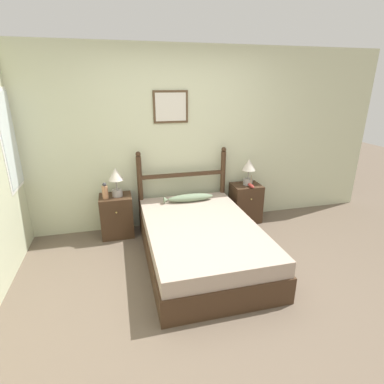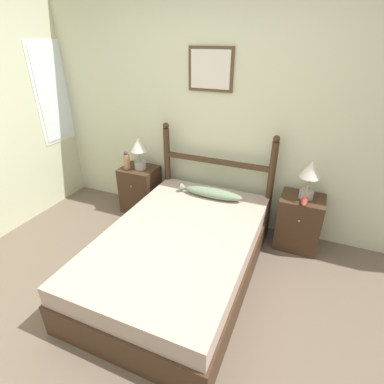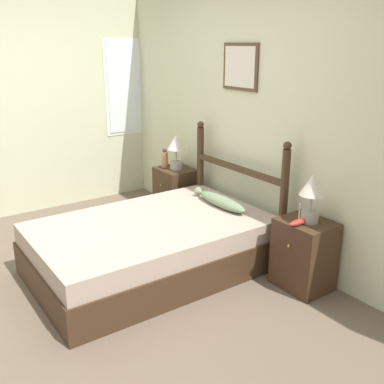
{
  "view_description": "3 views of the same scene",
  "coord_description": "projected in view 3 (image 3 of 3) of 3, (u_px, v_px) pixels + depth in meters",
  "views": [
    {
      "loc": [
        -0.87,
        -2.5,
        2.05
      ],
      "look_at": [
        0.02,
        0.97,
        0.74
      ],
      "focal_mm": 28.0,
      "sensor_mm": 36.0,
      "label": 1
    },
    {
      "loc": [
        1.01,
        -1.41,
        2.05
      ],
      "look_at": [
        -0.04,
        1.05,
        0.65
      ],
      "focal_mm": 28.0,
      "sensor_mm": 36.0,
      "label": 2
    },
    {
      "loc": [
        3.23,
        -1.2,
        1.96
      ],
      "look_at": [
        0.07,
        1.02,
        0.67
      ],
      "focal_mm": 42.0,
      "sensor_mm": 36.0,
      "label": 3
    }
  ],
  "objects": [
    {
      "name": "fish_pillow",
      "position": [
        221.0,
        201.0,
        4.29
      ],
      "size": [
        0.71,
        0.16,
        0.1
      ],
      "color": "gray",
      "rests_on": "bed"
    },
    {
      "name": "nightstand_right",
      "position": [
        304.0,
        254.0,
        3.71
      ],
      "size": [
        0.44,
        0.39,
        0.59
      ],
      "color": "#3D2819",
      "rests_on": "ground_plane"
    },
    {
      "name": "wall_left",
      "position": [
        9.0,
        106.0,
        5.05
      ],
      "size": [
        0.08,
        6.4,
        2.55
      ],
      "color": "beige",
      "rests_on": "ground_plane"
    },
    {
      "name": "table_lamp_left",
      "position": [
        176.0,
        147.0,
        5.03
      ],
      "size": [
        0.2,
        0.2,
        0.4
      ],
      "color": "gray",
      "rests_on": "nightstand_left"
    },
    {
      "name": "nightstand_left",
      "position": [
        176.0,
        193.0,
        5.23
      ],
      "size": [
        0.44,
        0.39,
        0.59
      ],
      "color": "#3D2819",
      "rests_on": "ground_plane"
    },
    {
      "name": "bottle",
      "position": [
        165.0,
        159.0,
        5.17
      ],
      "size": [
        0.08,
        0.08,
        0.22
      ],
      "color": "tan",
      "rests_on": "nightstand_left"
    },
    {
      "name": "headboard",
      "position": [
        237.0,
        185.0,
        4.42
      ],
      "size": [
        1.32,
        0.07,
        1.17
      ],
      "color": "#3D2819",
      "rests_on": "ground_plane"
    },
    {
      "name": "wall_back",
      "position": [
        249.0,
        117.0,
        4.32
      ],
      "size": [
        6.4,
        0.08,
        2.55
      ],
      "color": "beige",
      "rests_on": "ground_plane"
    },
    {
      "name": "table_lamp_right",
      "position": [
        312.0,
        191.0,
        3.53
      ],
      "size": [
        0.2,
        0.2,
        0.4
      ],
      "color": "gray",
      "rests_on": "nightstand_right"
    },
    {
      "name": "model_boat",
      "position": [
        298.0,
        222.0,
        3.54
      ],
      "size": [
        0.06,
        0.2,
        0.18
      ],
      "color": "maroon",
      "rests_on": "nightstand_right"
    },
    {
      "name": "bed",
      "position": [
        152.0,
        246.0,
        4.01
      ],
      "size": [
        1.32,
        2.05,
        0.47
      ],
      "color": "#3D2819",
      "rests_on": "ground_plane"
    },
    {
      "name": "ground_plane",
      "position": [
        89.0,
        287.0,
        3.78
      ],
      "size": [
        16.0,
        16.0,
        0.0
      ],
      "primitive_type": "plane",
      "color": "brown"
    }
  ]
}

